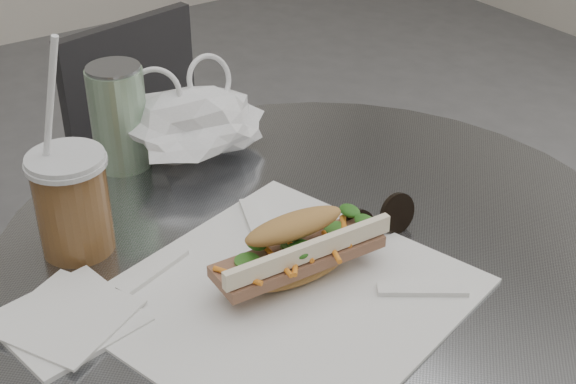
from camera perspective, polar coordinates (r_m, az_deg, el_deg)
chair_far at (r=1.69m, az=-7.27°, el=-2.44°), size 0.39×0.42×0.74m
sandwich_paper at (r=0.84m, az=-0.23°, el=-7.49°), size 0.42×0.40×0.00m
banh_mi at (r=0.84m, az=0.63°, el=-4.16°), size 0.24×0.10×0.08m
iced_coffee at (r=0.91m, az=-15.11°, el=-0.64°), size 0.09×0.09×0.26m
sunglasses at (r=0.93m, az=6.26°, el=-2.28°), size 0.11×0.02×0.05m
plastic_bag at (r=1.07m, az=-6.86°, el=4.62°), size 0.22×0.19×0.10m
napkin_stack at (r=0.84m, az=-15.42°, el=-8.72°), size 0.15×0.15×0.01m
drink_can at (r=1.07m, az=-11.94°, el=5.24°), size 0.07×0.07×0.14m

